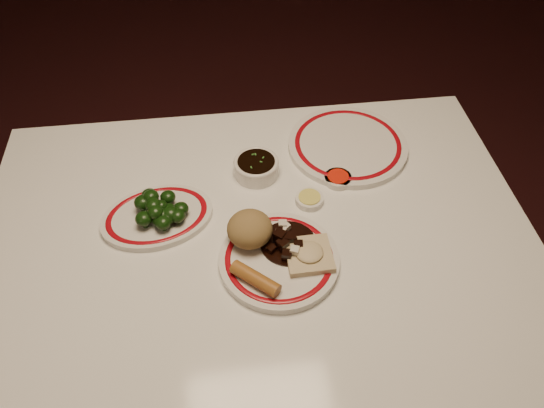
{
  "coord_description": "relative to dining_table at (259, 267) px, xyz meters",
  "views": [
    {
      "loc": [
        -0.06,
        -0.7,
        1.64
      ],
      "look_at": [
        0.04,
        0.06,
        0.8
      ],
      "focal_mm": 35.0,
      "sensor_mm": 36.0,
      "label": 1
    }
  ],
  "objects": [
    {
      "name": "ground",
      "position": [
        0.0,
        0.0,
        -0.66
      ],
      "size": [
        7.0,
        7.0,
        0.0
      ],
      "primitive_type": "plane",
      "color": "black",
      "rests_on": "ground"
    },
    {
      "name": "dining_table",
      "position": [
        0.0,
        0.0,
        0.0
      ],
      "size": [
        1.2,
        0.9,
        0.75
      ],
      "color": "white",
      "rests_on": "ground"
    },
    {
      "name": "main_plate",
      "position": [
        0.04,
        -0.06,
        0.1
      ],
      "size": [
        0.32,
        0.32,
        0.02
      ],
      "color": "white",
      "rests_on": "dining_table"
    },
    {
      "name": "rice_mound",
      "position": [
        -0.02,
        -0.01,
        0.14
      ],
      "size": [
        0.09,
        0.09,
        0.07
      ],
      "primitive_type": "ellipsoid",
      "color": "olive",
      "rests_on": "main_plate"
    },
    {
      "name": "spring_roll",
      "position": [
        -0.02,
        -0.12,
        0.12
      ],
      "size": [
        0.1,
        0.09,
        0.03
      ],
      "primitive_type": "cylinder",
      "rotation": [
        1.57,
        0.0,
        0.84
      ],
      "color": "#A06427",
      "rests_on": "main_plate"
    },
    {
      "name": "fried_wonton",
      "position": [
        0.1,
        -0.07,
        0.12
      ],
      "size": [
        0.09,
        0.09,
        0.03
      ],
      "color": "#CAB88F",
      "rests_on": "main_plate"
    },
    {
      "name": "stirfry_heap",
      "position": [
        0.06,
        -0.03,
        0.12
      ],
      "size": [
        0.12,
        0.12,
        0.03
      ],
      "color": "black",
      "rests_on": "main_plate"
    },
    {
      "name": "broccoli_plate",
      "position": [
        -0.21,
        0.09,
        0.1
      ],
      "size": [
        0.28,
        0.25,
        0.02
      ],
      "color": "white",
      "rests_on": "dining_table"
    },
    {
      "name": "broccoli_pile",
      "position": [
        -0.21,
        0.08,
        0.13
      ],
      "size": [
        0.12,
        0.12,
        0.05
      ],
      "color": "#23471C",
      "rests_on": "broccoli_plate"
    },
    {
      "name": "soy_bowl",
      "position": [
        0.02,
        0.21,
        0.11
      ],
      "size": [
        0.1,
        0.1,
        0.04
      ],
      "color": "white",
      "rests_on": "dining_table"
    },
    {
      "name": "sweet_sour_dish",
      "position": [
        0.2,
        0.16,
        0.1
      ],
      "size": [
        0.06,
        0.06,
        0.02
      ],
      "color": "white",
      "rests_on": "dining_table"
    },
    {
      "name": "mustard_dish",
      "position": [
        0.13,
        0.1,
        0.1
      ],
      "size": [
        0.06,
        0.06,
        0.02
      ],
      "color": "white",
      "rests_on": "dining_table"
    },
    {
      "name": "far_plate",
      "position": [
        0.25,
        0.27,
        0.1
      ],
      "size": [
        0.39,
        0.39,
        0.02
      ],
      "color": "white",
      "rests_on": "dining_table"
    }
  ]
}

